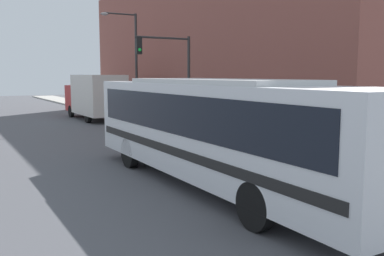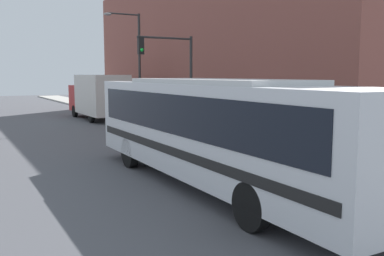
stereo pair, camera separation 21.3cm
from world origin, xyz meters
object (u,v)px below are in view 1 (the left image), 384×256
object	(u,v)px
traffic_light_pole	(171,66)
street_lamp	(132,56)
pedestrian_near_corner	(183,111)
city_bus	(215,125)
fire_hydrant	(289,143)
parking_meter	(189,116)
delivery_truck	(95,96)

from	to	relation	value
traffic_light_pole	street_lamp	bearing A→B (deg)	83.40
pedestrian_near_corner	street_lamp	bearing A→B (deg)	105.89
city_bus	traffic_light_pole	distance (m)	11.75
fire_hydrant	parking_meter	xyz separation A→B (m)	(0.00, 8.02, 0.44)
city_bus	street_lamp	xyz separation A→B (m)	(5.09, 18.50, 2.69)
street_lamp	parking_meter	bearing A→B (deg)	-89.33
street_lamp	delivery_truck	bearing A→B (deg)	145.69
city_bus	delivery_truck	xyz separation A→B (m)	(2.83, 20.05, -0.08)
delivery_truck	street_lamp	distance (m)	3.90
delivery_truck	pedestrian_near_corner	bearing A→B (deg)	-60.37
delivery_truck	parking_meter	bearing A→B (deg)	-76.07
delivery_truck	city_bus	bearing A→B (deg)	-98.02
city_bus	delivery_truck	bearing A→B (deg)	82.44
city_bus	delivery_truck	world-z (taller)	delivery_truck
delivery_truck	pedestrian_near_corner	size ratio (longest dim) A/B	4.67
street_lamp	pedestrian_near_corner	bearing A→B (deg)	-74.11
fire_hydrant	traffic_light_pole	distance (m)	8.94
parking_meter	city_bus	bearing A→B (deg)	-116.21
parking_meter	delivery_truck	bearing A→B (deg)	103.93
city_bus	parking_meter	xyz separation A→B (m)	(5.19, 10.53, -0.86)
parking_meter	pedestrian_near_corner	world-z (taller)	pedestrian_near_corner
street_lamp	pedestrian_near_corner	distance (m)	6.20
pedestrian_near_corner	parking_meter	bearing A→B (deg)	-112.83
pedestrian_near_corner	delivery_truck	bearing A→B (deg)	119.63
city_bus	delivery_truck	size ratio (longest dim) A/B	1.61
street_lamp	pedestrian_near_corner	xyz separation A→B (m)	(1.39, -4.89, -3.55)
traffic_light_pole	city_bus	bearing A→B (deg)	-111.25
delivery_truck	fire_hydrant	xyz separation A→B (m)	(2.36, -17.54, -1.23)
delivery_truck	traffic_light_pole	distance (m)	9.55
traffic_light_pole	parking_meter	distance (m)	2.94
city_bus	fire_hydrant	xyz separation A→B (m)	(5.19, 2.51, -1.30)
fire_hydrant	pedestrian_near_corner	world-z (taller)	pedestrian_near_corner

